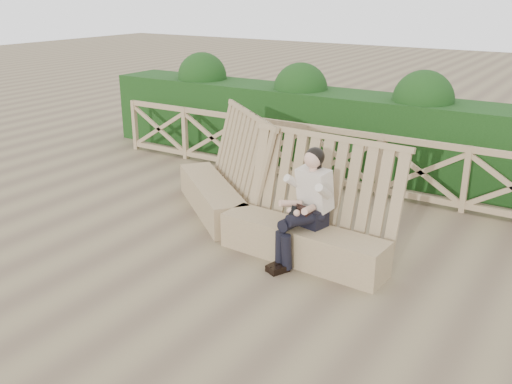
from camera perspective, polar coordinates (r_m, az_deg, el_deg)
The scene contains 5 objects.
ground at distance 7.60m, azimuth -2.82°, elevation -7.01°, with size 60.00×60.00×0.00m, color brown.
bench at distance 8.33m, azimuth 0.10°, elevation -1.44°, with size 4.31×2.21×1.62m.
woman at distance 7.34m, azimuth 5.11°, elevation -1.05°, with size 0.56×0.96×1.54m.
guardrail at distance 10.25m, azimuth 8.52°, elevation 3.28°, with size 10.10×0.09×1.10m.
hedge at distance 11.27m, azimuth 11.12°, elevation 5.66°, with size 12.00×1.20×1.50m, color black.
Camera 1 is at (3.97, -5.51, 3.41)m, focal length 40.00 mm.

